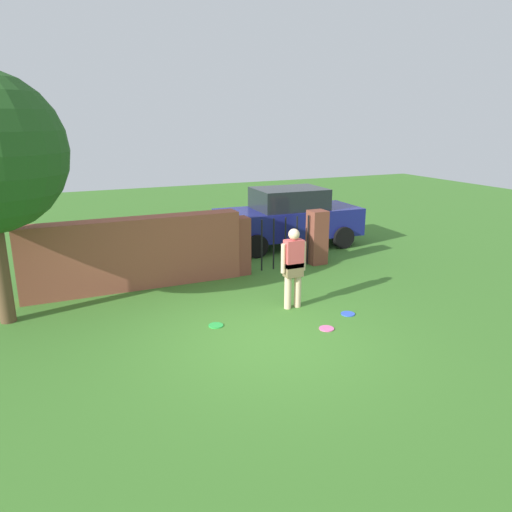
{
  "coord_description": "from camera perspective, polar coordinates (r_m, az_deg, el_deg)",
  "views": [
    {
      "loc": [
        -3.24,
        -6.87,
        3.64
      ],
      "look_at": [
        0.56,
        1.65,
        1.0
      ],
      "focal_mm": 33.93,
      "sensor_mm": 36.0,
      "label": 1
    }
  ],
  "objects": [
    {
      "name": "person",
      "position": [
        9.5,
        4.42,
        -1.03
      ],
      "size": [
        0.54,
        0.22,
        1.62
      ],
      "rotation": [
        0.0,
        0.0,
        0.0
      ],
      "color": "beige",
      "rests_on": "ground"
    },
    {
      "name": "fence_gate",
      "position": [
        12.11,
        2.79,
        1.73
      ],
      "size": [
        2.61,
        0.44,
        1.4
      ],
      "color": "brown",
      "rests_on": "ground"
    },
    {
      "name": "car",
      "position": [
        14.32,
        3.87,
        4.58
      ],
      "size": [
        4.27,
        2.06,
        1.72
      ],
      "rotation": [
        0.0,
        0.0,
        -0.04
      ],
      "color": "navy",
      "rests_on": "ground"
    },
    {
      "name": "frisbee_blue",
      "position": [
        9.6,
        10.78,
        -6.72
      ],
      "size": [
        0.27,
        0.27,
        0.02
      ],
      "primitive_type": "cylinder",
      "color": "blue",
      "rests_on": "ground"
    },
    {
      "name": "brick_wall",
      "position": [
        11.0,
        -14.1,
        0.29
      ],
      "size": [
        4.78,
        0.5,
        1.58
      ],
      "primitive_type": "cube",
      "color": "brown",
      "rests_on": "ground"
    },
    {
      "name": "frisbee_pink",
      "position": [
        8.9,
        8.31,
        -8.46
      ],
      "size": [
        0.27,
        0.27,
        0.02
      ],
      "primitive_type": "cylinder",
      "color": "pink",
      "rests_on": "ground"
    },
    {
      "name": "ground_plane",
      "position": [
        8.42,
        1.1,
        -9.81
      ],
      "size": [
        40.0,
        40.0,
        0.0
      ],
      "primitive_type": "plane",
      "color": "#3D7528"
    },
    {
      "name": "frisbee_green",
      "position": [
        8.97,
        -4.75,
        -8.16
      ],
      "size": [
        0.27,
        0.27,
        0.02
      ],
      "primitive_type": "cylinder",
      "color": "green",
      "rests_on": "ground"
    }
  ]
}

